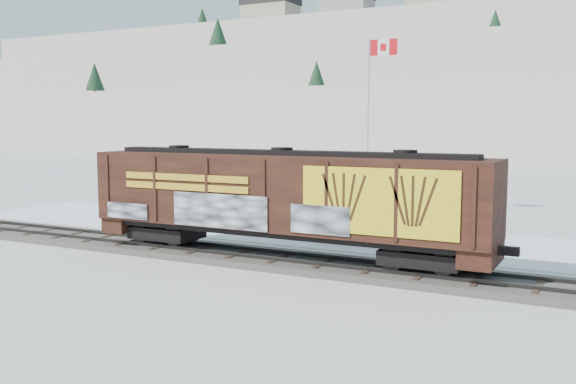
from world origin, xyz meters
The scene contains 9 objects.
ground centered at (0.00, 0.00, 0.00)m, with size 500.00×500.00×0.00m, color white.
rail_track centered at (0.00, 0.00, 0.15)m, with size 50.00×3.40×0.43m.
parking_strip centered at (0.00, 7.50, 0.01)m, with size 40.00×8.00×0.03m, color white.
hillside centered at (-0.05, 139.79, 14.37)m, with size 360.00×110.00×93.00m.
hopper_railcar centered at (3.95, -0.01, 2.84)m, with size 17.36×3.06×4.32m.
flagpole centered at (2.05, 15.44, 4.13)m, with size 2.30×0.90×11.22m.
car_silver centered at (-3.73, 7.57, 0.87)m, with size 1.99×4.94×1.68m, color silver.
car_white centered at (4.36, 7.74, 0.76)m, with size 1.55×4.46×1.47m, color white.
car_dark centered at (5.28, 6.36, 0.81)m, with size 2.17×5.35×1.55m, color black.
Camera 1 is at (16.28, -23.21, 5.87)m, focal length 40.00 mm.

